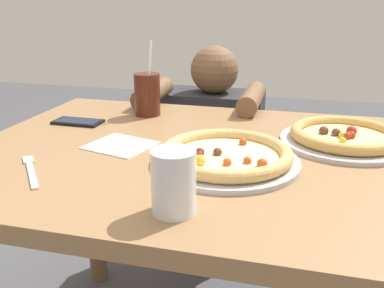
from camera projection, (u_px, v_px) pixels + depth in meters
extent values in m
cube|color=#936D47|center=(198.00, 157.00, 1.10)|extent=(1.19, 0.91, 0.04)
cylinder|color=brown|center=(93.00, 201.00, 1.69)|extent=(0.07, 0.07, 0.71)
cylinder|color=brown|center=(372.00, 237.00, 1.44)|extent=(0.07, 0.07, 0.71)
cylinder|color=#B7B7BC|center=(226.00, 161.00, 1.00)|extent=(0.35, 0.35, 0.01)
cylinder|color=beige|center=(226.00, 157.00, 1.00)|extent=(0.25, 0.25, 0.01)
torus|color=tan|center=(226.00, 153.00, 1.00)|extent=(0.31, 0.31, 0.03)
sphere|color=brown|center=(218.00, 152.00, 1.00)|extent=(0.02, 0.02, 0.02)
sphere|color=#BF4C19|center=(247.00, 161.00, 0.95)|extent=(0.02, 0.02, 0.02)
sphere|color=brown|center=(200.00, 152.00, 1.00)|extent=(0.02, 0.02, 0.02)
sphere|color=gold|center=(200.00, 161.00, 0.94)|extent=(0.03, 0.03, 0.03)
sphere|color=#BF4C19|center=(243.00, 142.00, 1.07)|extent=(0.02, 0.02, 0.02)
sphere|color=#BF4C19|center=(262.00, 164.00, 0.93)|extent=(0.02, 0.02, 0.02)
sphere|color=maroon|center=(200.00, 154.00, 0.99)|extent=(0.02, 0.02, 0.02)
sphere|color=#BF4C19|center=(227.00, 162.00, 0.94)|extent=(0.02, 0.02, 0.02)
cylinder|color=#B7B7BC|center=(344.00, 142.00, 1.14)|extent=(0.34, 0.34, 0.01)
cylinder|color=#E5CC7F|center=(345.00, 138.00, 1.14)|extent=(0.23, 0.23, 0.01)
torus|color=tan|center=(345.00, 134.00, 1.13)|extent=(0.29, 0.29, 0.03)
sphere|color=brown|center=(324.00, 131.00, 1.15)|extent=(0.03, 0.03, 0.03)
sphere|color=brown|center=(336.00, 133.00, 1.14)|extent=(0.02, 0.02, 0.02)
sphere|color=maroon|center=(351.00, 135.00, 1.12)|extent=(0.02, 0.02, 0.02)
sphere|color=gold|center=(343.00, 135.00, 1.12)|extent=(0.02, 0.02, 0.02)
sphere|color=maroon|center=(347.00, 136.00, 1.11)|extent=(0.02, 0.02, 0.02)
sphere|color=maroon|center=(352.00, 131.00, 1.15)|extent=(0.03, 0.03, 0.03)
sphere|color=gold|center=(343.00, 141.00, 1.08)|extent=(0.02, 0.02, 0.02)
cylinder|color=#4C1E14|center=(147.00, 94.00, 1.40)|extent=(0.08, 0.08, 0.14)
cylinder|color=white|center=(150.00, 60.00, 1.36)|extent=(0.02, 0.02, 0.12)
cylinder|color=silver|center=(174.00, 182.00, 0.76)|extent=(0.08, 0.08, 0.12)
cube|color=white|center=(174.00, 162.00, 0.76)|extent=(0.03, 0.03, 0.02)
cube|color=white|center=(171.00, 165.00, 0.74)|extent=(0.03, 0.03, 0.02)
cube|color=white|center=(121.00, 145.00, 1.12)|extent=(0.19, 0.18, 0.00)
cube|color=silver|center=(32.00, 175.00, 0.94)|extent=(0.11, 0.13, 0.00)
cube|color=silver|center=(28.00, 160.00, 1.02)|extent=(0.05, 0.05, 0.00)
cube|color=black|center=(78.00, 122.00, 1.32)|extent=(0.15, 0.08, 0.01)
cube|color=#192338|center=(78.00, 121.00, 1.32)|extent=(0.13, 0.07, 0.00)
cylinder|color=#333847|center=(212.00, 206.00, 1.93)|extent=(0.32, 0.32, 0.45)
cube|color=#2D2D33|center=(213.00, 127.00, 1.81)|extent=(0.40, 0.22, 0.30)
sphere|color=brown|center=(214.00, 70.00, 1.73)|extent=(0.19, 0.19, 0.19)
cylinder|color=brown|center=(153.00, 93.00, 1.58)|extent=(0.07, 0.28, 0.07)
cylinder|color=brown|center=(252.00, 98.00, 1.49)|extent=(0.07, 0.28, 0.07)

